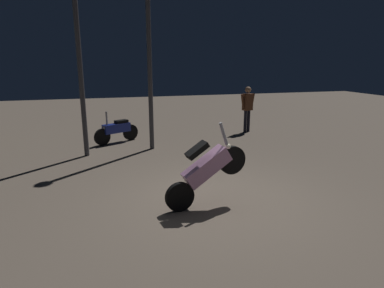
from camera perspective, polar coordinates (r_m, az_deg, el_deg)
The scene contains 6 objects.
ground_plane at distance 6.92m, azimuth 3.73°, elevation -9.31°, with size 40.00×40.00×0.00m, color #756656.
motorcycle_pink_foreground at distance 6.32m, azimuth 2.46°, elevation -4.38°, with size 1.66×0.43×1.63m.
motorcycle_blue_parked_left at distance 11.67m, azimuth -12.77°, elevation 2.35°, with size 1.52×0.85×1.11m.
person_rider_beside at distance 13.21m, azimuth 9.49°, elevation 6.61°, with size 0.67×0.32×1.77m.
streetlamp_near at distance 10.43m, azimuth -7.43°, elevation 18.13°, with size 0.36×0.36×5.59m.
streetlamp_far at distance 10.05m, azimuth -19.10°, elevation 18.03°, with size 0.36×0.36×5.71m.
Camera 1 is at (-2.17, -5.97, 2.75)m, focal length 31.12 mm.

